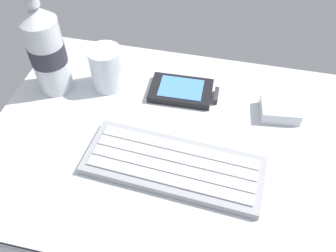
# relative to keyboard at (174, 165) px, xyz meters

# --- Properties ---
(ground_plane) EXTENTS (0.64, 0.48, 0.03)m
(ground_plane) POSITION_rel_keyboard_xyz_m (-0.02, 0.06, -0.02)
(ground_plane) COLOR silver
(keyboard) EXTENTS (0.30, 0.13, 0.02)m
(keyboard) POSITION_rel_keyboard_xyz_m (0.00, 0.00, 0.00)
(keyboard) COLOR #93969B
(keyboard) RESTS_ON ground_plane
(handheld_device) EXTENTS (0.13, 0.08, 0.02)m
(handheld_device) POSITION_rel_keyboard_xyz_m (-0.02, 0.18, -0.00)
(handheld_device) COLOR black
(handheld_device) RESTS_ON ground_plane
(juice_cup) EXTENTS (0.06, 0.06, 0.09)m
(juice_cup) POSITION_rel_keyboard_xyz_m (-0.17, 0.17, 0.03)
(juice_cup) COLOR silver
(juice_cup) RESTS_ON ground_plane
(water_bottle) EXTENTS (0.07, 0.07, 0.21)m
(water_bottle) POSITION_rel_keyboard_xyz_m (-0.27, 0.14, 0.08)
(water_bottle) COLOR silver
(water_bottle) RESTS_ON ground_plane
(charger_block) EXTENTS (0.08, 0.06, 0.02)m
(charger_block) POSITION_rel_keyboard_xyz_m (0.17, 0.16, 0.00)
(charger_block) COLOR silver
(charger_block) RESTS_ON ground_plane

